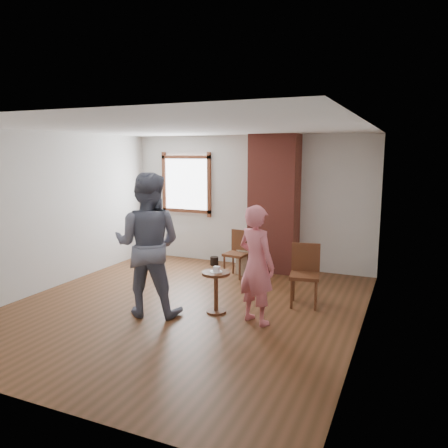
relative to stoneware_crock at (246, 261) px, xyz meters
The scene contains 12 objects.
ground 2.11m from the stoneware_crock, 95.13° to the right, with size 5.50×5.50×0.00m, color brown.
room_shell 2.18m from the stoneware_crock, 99.34° to the right, with size 5.04×5.52×2.62m.
brick_chimney 1.21m from the stoneware_crock, 45.03° to the left, with size 0.90×0.50×2.60m, color #AA493C.
stoneware_crock is the anchor object (origin of this frame).
dark_pot 0.87m from the stoneware_crock, 158.53° to the left, with size 0.17×0.17×0.17m, color black.
dining_chair_left 0.33m from the stoneware_crock, 106.65° to the right, with size 0.44×0.44×0.85m.
dining_chair_right 1.89m from the stoneware_crock, 40.78° to the right, with size 0.49×0.49×0.91m.
side_table 2.12m from the stoneware_crock, 80.71° to the right, with size 0.40×0.40×0.60m.
cake_plate 2.14m from the stoneware_crock, 80.71° to the right, with size 0.18×0.18×0.01m, color white.
cake_slice 2.15m from the stoneware_crock, 80.45° to the right, with size 0.08×0.07×0.06m, color white.
man 2.65m from the stoneware_crock, 101.70° to the right, with size 0.97×0.76×2.00m, color #121732.
person_pink 2.47m from the stoneware_crock, 65.93° to the right, with size 0.58×0.38×1.60m, color pink.
Camera 1 is at (3.02, -5.42, 2.27)m, focal length 35.00 mm.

